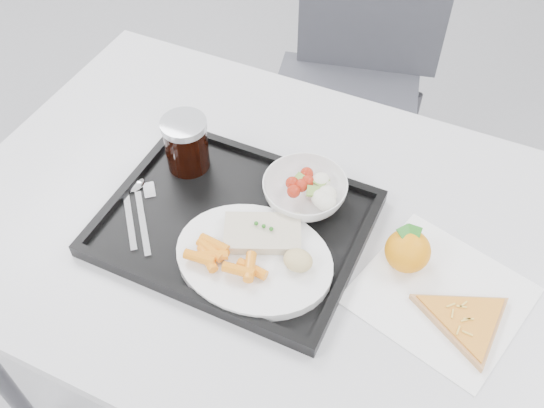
% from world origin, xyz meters
% --- Properties ---
extents(table, '(1.20, 0.80, 0.75)m').
position_xyz_m(table, '(0.00, 0.30, 0.68)').
color(table, silver).
rests_on(table, ground).
extents(chair, '(0.50, 0.51, 0.93)m').
position_xyz_m(chair, '(-0.11, 1.07, 0.54)').
color(chair, '#393A41').
rests_on(chair, ground).
extents(tray, '(0.45, 0.35, 0.03)m').
position_xyz_m(tray, '(-0.07, 0.26, 0.76)').
color(tray, black).
rests_on(tray, table).
extents(dinner_plate, '(0.27, 0.27, 0.02)m').
position_xyz_m(dinner_plate, '(-0.00, 0.20, 0.77)').
color(dinner_plate, white).
rests_on(dinner_plate, tray).
extents(fish_fillet, '(0.15, 0.12, 0.03)m').
position_xyz_m(fish_fillet, '(-0.01, 0.25, 0.79)').
color(fish_fillet, beige).
rests_on(fish_fillet, dinner_plate).
extents(bread_roll, '(0.06, 0.06, 0.03)m').
position_xyz_m(bread_roll, '(0.07, 0.21, 0.80)').
color(bread_roll, '#E6C283').
rests_on(bread_roll, dinner_plate).
extents(salad_bowl, '(0.15, 0.15, 0.05)m').
position_xyz_m(salad_bowl, '(0.02, 0.37, 0.79)').
color(salad_bowl, white).
rests_on(salad_bowl, tray).
extents(cola_glass, '(0.08, 0.08, 0.11)m').
position_xyz_m(cola_glass, '(-0.22, 0.36, 0.82)').
color(cola_glass, black).
rests_on(cola_glass, tray).
extents(cutlery, '(0.13, 0.16, 0.01)m').
position_xyz_m(cutlery, '(-0.25, 0.22, 0.77)').
color(cutlery, silver).
rests_on(cutlery, tray).
extents(napkin, '(0.30, 0.30, 0.00)m').
position_xyz_m(napkin, '(0.30, 0.28, 0.75)').
color(napkin, white).
rests_on(napkin, table).
extents(tangerine, '(0.10, 0.10, 0.07)m').
position_xyz_m(tangerine, '(0.23, 0.32, 0.79)').
color(tangerine, orange).
rests_on(tangerine, napkin).
extents(pizza_slice, '(0.20, 0.20, 0.02)m').
position_xyz_m(pizza_slice, '(0.35, 0.25, 0.76)').
color(pizza_slice, tan).
rests_on(pizza_slice, napkin).
extents(carrot_pile, '(0.14, 0.06, 0.03)m').
position_xyz_m(carrot_pile, '(-0.04, 0.17, 0.80)').
color(carrot_pile, orange).
rests_on(carrot_pile, dinner_plate).
extents(salad_contents, '(0.10, 0.08, 0.03)m').
position_xyz_m(salad_contents, '(0.04, 0.36, 0.80)').
color(salad_contents, '#A22210').
rests_on(salad_contents, salad_bowl).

